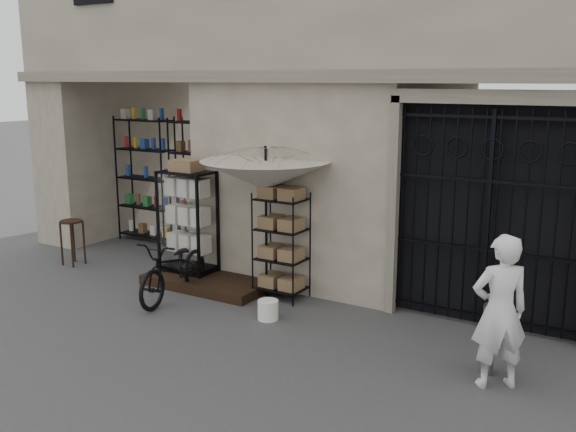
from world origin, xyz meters
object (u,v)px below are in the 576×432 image
Objects in this scene: bicycle at (176,298)px; white_bucket at (268,310)px; steel_bollard at (488,339)px; market_umbrella at (266,167)px; wooden_stool at (73,241)px; display_cabinet at (188,227)px; shopkeeper at (494,385)px; wire_rack at (281,247)px.

white_bucket is at bearing -9.89° from bicycle.
bicycle reaches higher than steel_bollard.
market_umbrella is 3.40× the size of wooden_stool.
display_cabinet is 6.29× the size of white_bucket.
market_umbrella is 9.65× the size of white_bucket.
market_umbrella is 2.06m from white_bucket.
shopkeeper is at bearing -6.13° from wooden_stool.
bicycle is at bearing 178.31° from steel_bollard.
market_umbrella reaches higher than wire_rack.
wire_rack is at bearing 5.94° from wooden_stool.
white_bucket is 3.15m from shopkeeper.
display_cabinet reaches higher than bicycle.
wire_rack is at bearing 4.59° from display_cabinet.
white_bucket is at bearing -58.70° from wire_rack.
shopkeeper is (0.15, -0.24, -0.40)m from steel_bollard.
display_cabinet is 2.38m from wooden_stool.
market_umbrella is 4.32m from shopkeeper.
wooden_stool is (-4.37, 0.44, 0.29)m from white_bucket.
steel_bollard is at bearing -4.36° from wooden_stool.
steel_bollard is at bearing -2.27° from white_bucket.
white_bucket is at bearing -43.67° from shopkeeper.
bicycle reaches higher than wooden_stool.
wooden_stool is 7.55m from shopkeeper.
steel_bollard is (5.03, -0.94, -0.48)m from display_cabinet.
white_bucket is 4.40m from wooden_stool.
wooden_stool is at bearing -163.11° from wire_rack.
wooden_stool is (-2.71, 0.42, 0.42)m from bicycle.
display_cabinet is 1.06× the size of shopkeeper.
shopkeeper is at bearing -13.80° from bicycle.
display_cabinet is at bearing 158.37° from white_bucket.
bicycle is at bearing -136.81° from wire_rack.
wire_rack reaches higher than shopkeeper.
wooden_stool is at bearing -43.18° from shopkeeper.
steel_bollard is at bearing -10.94° from bicycle.
steel_bollard reaches higher than white_bucket.
steel_bollard is at bearing -7.46° from display_cabinet.
display_cabinet is 5.39m from shopkeeper.
wire_rack is 0.95× the size of shopkeeper.
white_bucket is (2.06, -0.82, -0.75)m from display_cabinet.
market_umbrella is 2.39m from bicycle.
bicycle is 2.20× the size of wooden_stool.
bicycle is at bearing -41.61° from shopkeeper.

